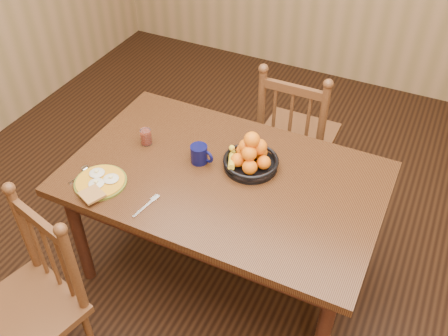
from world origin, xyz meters
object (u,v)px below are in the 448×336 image
at_px(chair_far, 296,136).
at_px(chair_near, 33,304).
at_px(breakfast_plate, 100,182).
at_px(coffee_mug, 200,154).
at_px(dining_table, 224,188).
at_px(fruit_bowl, 251,156).

xyz_separation_m(chair_far, chair_near, (-0.67, -1.70, -0.02)).
xyz_separation_m(breakfast_plate, coffee_mug, (0.37, 0.37, 0.04)).
height_order(dining_table, breakfast_plate, breakfast_plate).
distance_m(dining_table, coffee_mug, 0.22).
bearing_deg(fruit_bowl, chair_near, -121.61).
relative_size(coffee_mug, fruit_bowl, 0.46).
relative_size(chair_far, breakfast_plate, 3.37).
xyz_separation_m(chair_far, breakfast_plate, (-0.66, -1.13, 0.27)).
xyz_separation_m(chair_near, coffee_mug, (0.38, 0.95, 0.32)).
bearing_deg(coffee_mug, chair_near, -111.77).
bearing_deg(breakfast_plate, fruit_bowl, 35.87).
relative_size(chair_far, coffee_mug, 7.64).
bearing_deg(fruit_bowl, dining_table, -127.05).
bearing_deg(dining_table, fruit_bowl, 52.95).
height_order(dining_table, chair_near, chair_near).
height_order(chair_far, fruit_bowl, chair_far).
bearing_deg(chair_near, breakfast_plate, 103.47).
bearing_deg(dining_table, chair_far, 80.83).
relative_size(dining_table, breakfast_plate, 5.27).
distance_m(dining_table, chair_near, 1.07).
bearing_deg(chair_far, coffee_mug, 68.80).
height_order(chair_near, breakfast_plate, chair_near).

